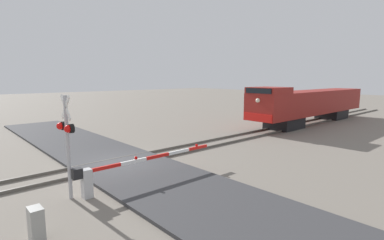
{
  "coord_description": "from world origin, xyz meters",
  "views": [
    {
      "loc": [
        14.13,
        -7.3,
        4.67
      ],
      "look_at": [
        0.88,
        4.52,
        2.07
      ],
      "focal_mm": 27.43,
      "sensor_mm": 36.0,
      "label": 1
    }
  ],
  "objects_px": {
    "crossing_signal": "(67,135)",
    "crossing_gate": "(112,172)",
    "locomotive": "(310,103)",
    "utility_cabinet": "(36,225)"
  },
  "relations": [
    {
      "from": "locomotive",
      "to": "crossing_gate",
      "type": "distance_m",
      "value": 23.65
    },
    {
      "from": "crossing_gate",
      "to": "utility_cabinet",
      "type": "distance_m",
      "value": 3.98
    },
    {
      "from": "crossing_gate",
      "to": "locomotive",
      "type": "bearing_deg",
      "value": 97.95
    },
    {
      "from": "crossing_gate",
      "to": "utility_cabinet",
      "type": "bearing_deg",
      "value": -58.52
    },
    {
      "from": "crossing_gate",
      "to": "utility_cabinet",
      "type": "xyz_separation_m",
      "value": [
        2.08,
        -3.39,
        -0.3
      ]
    },
    {
      "from": "locomotive",
      "to": "crossing_gate",
      "type": "bearing_deg",
      "value": -82.05
    },
    {
      "from": "locomotive",
      "to": "crossing_gate",
      "type": "height_order",
      "value": "locomotive"
    },
    {
      "from": "locomotive",
      "to": "crossing_signal",
      "type": "xyz_separation_m",
      "value": [
        2.92,
        -24.99,
        0.48
      ]
    },
    {
      "from": "crossing_signal",
      "to": "crossing_gate",
      "type": "distance_m",
      "value": 2.37
    },
    {
      "from": "locomotive",
      "to": "crossing_signal",
      "type": "distance_m",
      "value": 25.17
    }
  ]
}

